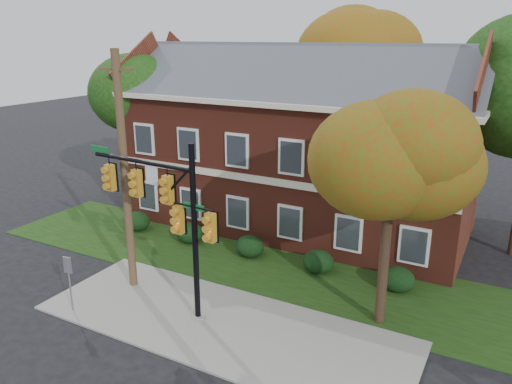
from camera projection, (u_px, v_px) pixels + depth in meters
The scene contains 15 objects.
ground at pixel (206, 339), 17.40m from camera, with size 120.00×120.00×0.00m, color black.
sidewalk at pixel (221, 325), 18.23m from camera, with size 14.00×5.00×0.08m, color gray.
grass_strip at pixel (281, 271), 22.42m from camera, with size 30.00×6.00×0.04m, color #193811.
apartment_building at pixel (297, 135), 26.82m from camera, with size 18.80×8.80×9.74m.
hedge_far_left at pixel (137, 221), 26.96m from camera, with size 1.40×1.26×1.05m, color black.
hedge_left at pixel (190, 233), 25.37m from camera, with size 1.40×1.26×1.05m, color black.
hedge_center at pixel (250, 246), 23.77m from camera, with size 1.40×1.26×1.05m, color black.
hedge_right at pixel (318, 262), 22.17m from camera, with size 1.40×1.26×1.05m, color black.
hedge_far_right at pixel (398, 279), 20.57m from camera, with size 1.40×1.26×1.05m, color black.
tree_near_right at pixel (400, 147), 16.24m from camera, with size 4.50×4.25×8.58m.
tree_left_rear at pixel (142, 96), 29.82m from camera, with size 5.40×5.10×8.88m.
tree_far_rear at pixel (369, 56), 31.61m from camera, with size 6.84×6.46×11.52m.
traffic_signal at pixel (168, 209), 18.02m from camera, with size 6.00×0.70×6.70m.
utility_pole at pixel (125, 174), 19.67m from camera, with size 1.51×0.36×9.70m.
sign_post at pixel (69, 275), 18.67m from camera, with size 0.34×0.10×2.30m.
Camera 1 is at (8.74, -12.37, 10.16)m, focal length 35.00 mm.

